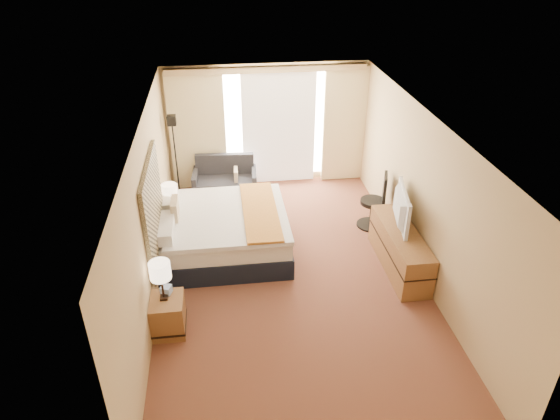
{
  "coord_description": "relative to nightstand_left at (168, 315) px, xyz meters",
  "views": [
    {
      "loc": [
        -1.0,
        -6.49,
        5.02
      ],
      "look_at": [
        -0.11,
        0.4,
        1.01
      ],
      "focal_mm": 32.0,
      "sensor_mm": 36.0,
      "label": 1
    }
  ],
  "objects": [
    {
      "name": "telephone",
      "position": [
        -0.01,
        2.38,
        0.31
      ],
      "size": [
        0.17,
        0.14,
        0.07
      ],
      "primitive_type": "cube",
      "rotation": [
        0.0,
        0.0,
        0.0
      ],
      "color": "black",
      "rests_on": "nightstand_right"
    },
    {
      "name": "curtains",
      "position": [
        1.87,
        4.44,
        1.13
      ],
      "size": [
        4.12,
        0.19,
        2.56
      ],
      "color": "beige",
      "rests_on": "floor"
    },
    {
      "name": "floor_lamp",
      "position": [
        -0.03,
        3.9,
        1.02
      ],
      "size": [
        0.23,
        0.23,
        1.83
      ],
      "color": "black",
      "rests_on": "floor"
    },
    {
      "name": "media_dresser",
      "position": [
        3.7,
        1.05,
        0.07
      ],
      "size": [
        0.5,
        1.8,
        0.7
      ],
      "primitive_type": "cube",
      "color": "olive",
      "rests_on": "floor"
    },
    {
      "name": "lamp_right",
      "position": [
        -0.06,
        2.42,
        0.7
      ],
      "size": [
        0.26,
        0.26,
        0.55
      ],
      "color": "black",
      "rests_on": "nightstand_right"
    },
    {
      "name": "tissue_box",
      "position": [
        -0.0,
        0.14,
        0.34
      ],
      "size": [
        0.17,
        0.17,
        0.12
      ],
      "primitive_type": "cube",
      "rotation": [
        0.0,
        0.0,
        -0.32
      ],
      "color": "#89A3D4",
      "rests_on": "nightstand_left"
    },
    {
      "name": "loveseat",
      "position": [
        0.93,
        4.0,
        -0.0
      ],
      "size": [
        1.36,
        0.78,
        0.83
      ],
      "rotation": [
        0.0,
        0.0,
        -0.06
      ],
      "color": "#542218",
      "rests_on": "floor"
    },
    {
      "name": "floor",
      "position": [
        1.87,
        1.05,
        -0.28
      ],
      "size": [
        4.2,
        7.0,
        0.02
      ],
      "primitive_type": "cube",
      "color": "maroon",
      "rests_on": "ground"
    },
    {
      "name": "nightstand_right",
      "position": [
        0.0,
        2.5,
        0.0
      ],
      "size": [
        0.45,
        0.52,
        0.55
      ],
      "primitive_type": "cube",
      "color": "olive",
      "rests_on": "floor"
    },
    {
      "name": "nightstand_left",
      "position": [
        0.0,
        0.0,
        0.0
      ],
      "size": [
        0.45,
        0.52,
        0.55
      ],
      "primitive_type": "cube",
      "color": "olive",
      "rests_on": "floor"
    },
    {
      "name": "desk_chair",
      "position": [
        3.68,
        2.37,
        0.21
      ],
      "size": [
        0.53,
        0.53,
        1.08
      ],
      "rotation": [
        0.0,
        0.0,
        -0.31
      ],
      "color": "black",
      "rests_on": "floor"
    },
    {
      "name": "lamp_left",
      "position": [
        -0.03,
        0.03,
        0.74
      ],
      "size": [
        0.29,
        0.29,
        0.6
      ],
      "color": "black",
      "rests_on": "nightstand_left"
    },
    {
      "name": "wall_left",
      "position": [
        -0.23,
        1.05,
        1.02
      ],
      "size": [
        0.02,
        7.0,
        2.6
      ],
      "primitive_type": "cube",
      "color": "tan",
      "rests_on": "ground"
    },
    {
      "name": "headboard",
      "position": [
        -0.19,
        1.25,
        1.01
      ],
      "size": [
        0.06,
        1.85,
        1.5
      ],
      "primitive_type": "cube",
      "color": "black",
      "rests_on": "wall_left"
    },
    {
      "name": "wall_right",
      "position": [
        3.97,
        1.05,
        1.02
      ],
      "size": [
        0.02,
        7.0,
        2.6
      ],
      "primitive_type": "cube",
      "color": "tan",
      "rests_on": "ground"
    },
    {
      "name": "bed",
      "position": [
        0.81,
        1.9,
        0.12
      ],
      "size": [
        2.2,
        2.01,
        1.07
      ],
      "color": "black",
      "rests_on": "floor"
    },
    {
      "name": "ceiling",
      "position": [
        1.87,
        1.05,
        2.33
      ],
      "size": [
        4.2,
        7.0,
        0.02
      ],
      "primitive_type": "cube",
      "color": "white",
      "rests_on": "wall_back"
    },
    {
      "name": "window",
      "position": [
        2.12,
        4.52,
        1.04
      ],
      "size": [
        2.3,
        0.02,
        2.3
      ],
      "primitive_type": "cube",
      "color": "white",
      "rests_on": "wall_back"
    },
    {
      "name": "television",
      "position": [
        3.65,
        1.31,
        0.73
      ],
      "size": [
        0.35,
        1.07,
        0.61
      ],
      "primitive_type": "imported",
      "rotation": [
        0.0,
        0.0,
        1.37
      ],
      "color": "black",
      "rests_on": "media_dresser"
    },
    {
      "name": "wall_front",
      "position": [
        1.87,
        -2.45,
        1.02
      ],
      "size": [
        4.2,
        0.02,
        2.6
      ],
      "primitive_type": "cube",
      "color": "tan",
      "rests_on": "ground"
    },
    {
      "name": "wall_back",
      "position": [
        1.87,
        4.55,
        1.02
      ],
      "size": [
        4.2,
        0.02,
        2.6
      ],
      "primitive_type": "cube",
      "color": "tan",
      "rests_on": "ground"
    }
  ]
}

